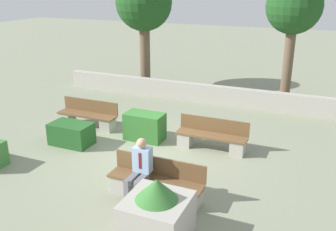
{
  "coord_description": "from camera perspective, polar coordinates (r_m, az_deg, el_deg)",
  "views": [
    {
      "loc": [
        4.08,
        -8.18,
        4.3
      ],
      "look_at": [
        0.34,
        0.5,
        0.9
      ],
      "focal_mm": 40.0,
      "sensor_mm": 36.0,
      "label": 1
    }
  ],
  "objects": [
    {
      "name": "planter_corner_left",
      "position": [
        6.69,
        -1.71,
        -14.71
      ],
      "size": [
        1.08,
        1.08,
        1.18
      ],
      "color": "#ADA89E",
      "rests_on": "ground_plane"
    },
    {
      "name": "perimeter_wall",
      "position": [
        14.12,
        5.57,
        3.39
      ],
      "size": [
        11.75,
        0.3,
        0.67
      ],
      "color": "#ADA89E",
      "rests_on": "ground_plane"
    },
    {
      "name": "bench_front",
      "position": [
        7.94,
        -1.85,
        -10.27
      ],
      "size": [
        2.06,
        0.49,
        0.83
      ],
      "color": "brown",
      "rests_on": "ground_plane"
    },
    {
      "name": "tree_leftmost",
      "position": [
        15.66,
        -3.69,
        16.52
      ],
      "size": [
        2.28,
        2.28,
        4.65
      ],
      "color": "brown",
      "rests_on": "ground_plane"
    },
    {
      "name": "hedge_block_near_left",
      "position": [
        10.74,
        -14.5,
        -2.72
      ],
      "size": [
        1.15,
        0.7,
        0.61
      ],
      "color": "#235623",
      "rests_on": "ground_plane"
    },
    {
      "name": "tree_center_left",
      "position": [
        14.3,
        18.63,
        15.15
      ],
      "size": [
        1.97,
        1.97,
        4.47
      ],
      "color": "brown",
      "rests_on": "ground_plane"
    },
    {
      "name": "bench_right_side",
      "position": [
        10.16,
        6.65,
        -3.43
      ],
      "size": [
        1.92,
        0.48,
        0.83
      ],
      "rotation": [
        0.0,
        0.0,
        0.01
      ],
      "color": "brown",
      "rests_on": "ground_plane"
    },
    {
      "name": "ground_plane",
      "position": [
        10.1,
        -2.9,
        -5.44
      ],
      "size": [
        60.0,
        60.0,
        0.0
      ],
      "primitive_type": "plane",
      "color": "gray"
    },
    {
      "name": "person_seated_man",
      "position": [
        7.76,
        -4.31,
        -7.79
      ],
      "size": [
        0.38,
        0.64,
        1.31
      ],
      "color": "slate",
      "rests_on": "ground_plane"
    },
    {
      "name": "hedge_block_near_right",
      "position": [
        10.7,
        -3.57,
        -1.68
      ],
      "size": [
        1.1,
        0.63,
        0.79
      ],
      "color": "#33702D",
      "rests_on": "ground_plane"
    },
    {
      "name": "bench_left_side",
      "position": [
        11.9,
        -12.14,
        -0.21
      ],
      "size": [
        1.95,
        0.48,
        0.83
      ],
      "rotation": [
        0.0,
        0.0,
        -0.11
      ],
      "color": "brown",
      "rests_on": "ground_plane"
    }
  ]
}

